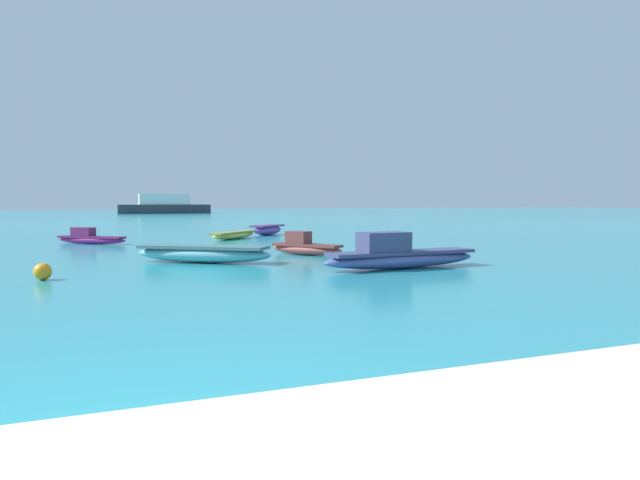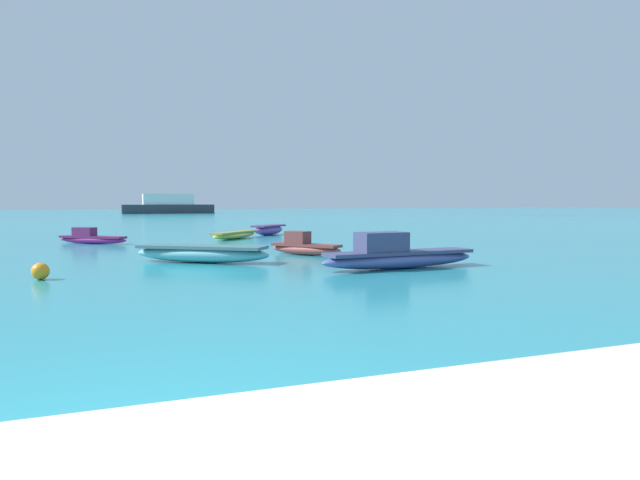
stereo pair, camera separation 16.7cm
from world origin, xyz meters
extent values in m
ellipsoid|color=#E6E85A|center=(5.50, 20.90, 0.16)|extent=(2.72, 2.85, 0.31)
cube|color=olive|center=(5.50, 20.90, 0.27)|extent=(2.52, 2.64, 0.08)
ellipsoid|color=#B54843|center=(5.82, 12.75, 0.17)|extent=(1.90, 2.27, 0.34)
cube|color=brown|center=(5.82, 12.75, 0.30)|extent=(1.76, 2.10, 0.08)
cube|color=brown|center=(5.64, 12.99, 0.52)|extent=(0.79, 0.83, 0.37)
ellipsoid|color=#9E217C|center=(-0.19, 20.02, 0.15)|extent=(2.64, 2.29, 0.29)
cube|color=#631F51|center=(-0.19, 20.02, 0.25)|extent=(2.44, 2.12, 0.08)
cube|color=#631F51|center=(-0.48, 20.26, 0.46)|extent=(0.92, 0.86, 0.32)
ellipsoid|color=purple|center=(7.64, 23.04, 0.24)|extent=(2.16, 2.08, 0.48)
cube|color=#52376D|center=(7.64, 23.04, 0.44)|extent=(2.01, 1.94, 0.08)
ellipsoid|color=#545BA0|center=(6.78, 8.74, 0.21)|extent=(4.21, 1.05, 0.42)
cube|color=#3B3F65|center=(6.78, 8.74, 0.38)|extent=(3.88, 1.00, 0.08)
cube|color=#3B3F65|center=(6.26, 8.70, 0.65)|extent=(1.21, 0.73, 0.46)
ellipsoid|color=#63AEB8|center=(2.55, 11.78, 0.22)|extent=(3.53, 2.86, 0.45)
cube|color=#436C72|center=(2.55, 11.78, 0.41)|extent=(3.27, 2.65, 0.08)
sphere|color=orange|center=(-1.11, 9.62, 0.18)|extent=(0.35, 0.35, 0.35)
cube|color=#2D333D|center=(8.85, 75.62, 0.60)|extent=(11.91, 2.62, 1.19)
cube|color=white|center=(8.85, 75.62, 1.91)|extent=(6.55, 2.23, 1.43)
camera|label=1|loc=(-0.13, -3.21, 1.61)|focal=32.00mm
camera|label=2|loc=(0.03, -3.28, 1.61)|focal=32.00mm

